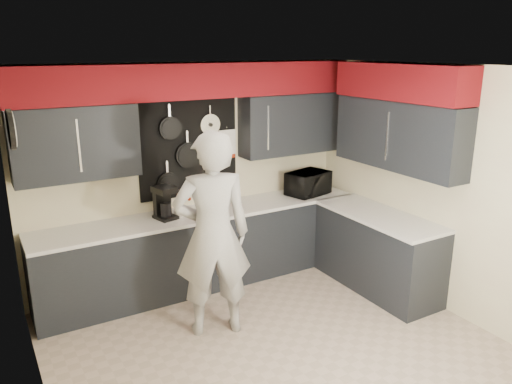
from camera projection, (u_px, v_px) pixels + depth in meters
ground at (269, 341)px, 4.86m from camera, size 4.00×4.00×0.00m
back_wall_assembly at (197, 116)px, 5.63m from camera, size 4.00×0.36×2.60m
right_wall_assembly at (402, 125)px, 5.43m from camera, size 0.36×3.50×2.60m
left_wall_assembly at (30, 256)px, 3.53m from camera, size 0.05×3.50×2.60m
base_cabinets at (255, 249)px, 5.90m from camera, size 3.95×2.20×0.92m
microwave at (308, 183)px, 6.42m from camera, size 0.61×0.49×0.30m
knife_block at (223, 198)px, 5.94m from camera, size 0.12×0.12×0.22m
utensil_crock at (179, 210)px, 5.61m from camera, size 0.11×0.11×0.14m
coffee_maker at (164, 201)px, 5.52m from camera, size 0.25×0.29×0.37m
person at (213, 235)px, 4.78m from camera, size 0.85×0.68×2.04m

